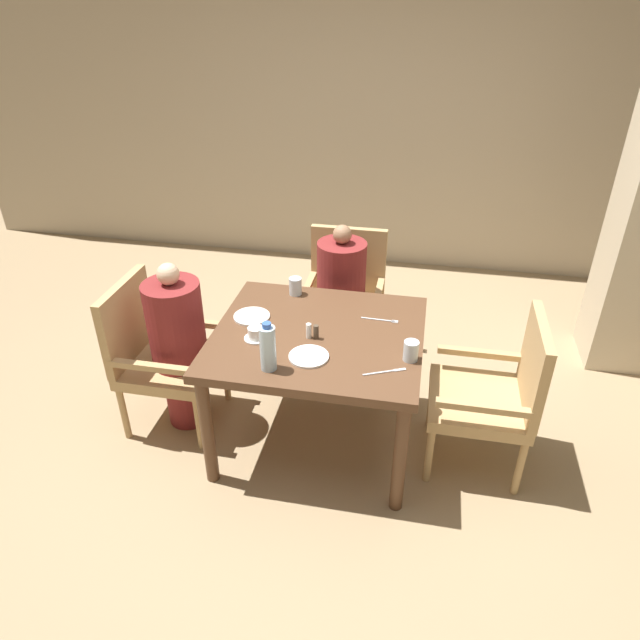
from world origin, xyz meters
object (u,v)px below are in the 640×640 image
at_px(chair_far_side, 344,294).
at_px(glass_tall_mid, 295,286).
at_px(diner_in_far_chair, 341,297).
at_px(water_bottle, 268,348).
at_px(teacup_with_saucer, 256,334).
at_px(chair_right_side, 497,391).
at_px(chair_left_side, 157,351).
at_px(glass_tall_near, 411,351).
at_px(plate_main_right, 252,316).
at_px(diner_in_left_chair, 179,345).
at_px(plate_main_left, 309,356).

distance_m(chair_far_side, glass_tall_mid, 0.63).
distance_m(diner_in_far_chair, water_bottle, 1.19).
distance_m(teacup_with_saucer, glass_tall_mid, 0.53).
xyz_separation_m(chair_right_side, water_bottle, (-1.14, -0.36, 0.36)).
relative_size(chair_left_side, water_bottle, 3.52).
xyz_separation_m(teacup_with_saucer, glass_tall_near, (0.81, -0.03, 0.02)).
bearing_deg(chair_left_side, glass_tall_near, -6.08).
relative_size(chair_far_side, chair_right_side, 1.00).
bearing_deg(glass_tall_mid, chair_left_side, -151.58).
distance_m(chair_left_side, plate_main_right, 0.63).
bearing_deg(glass_tall_near, diner_in_left_chair, 173.26).
bearing_deg(diner_in_left_chair, diner_in_far_chair, 43.12).
bearing_deg(teacup_with_saucer, diner_in_far_chair, 70.79).
bearing_deg(water_bottle, diner_in_far_chair, 81.42).
height_order(diner_in_left_chair, plate_main_left, diner_in_left_chair).
bearing_deg(chair_far_side, plate_main_right, -115.64).
bearing_deg(glass_tall_mid, chair_right_side, -18.78).
height_order(chair_left_side, diner_in_far_chair, diner_in_far_chair).
distance_m(plate_main_left, plate_main_right, 0.51).
relative_size(diner_in_left_chair, water_bottle, 4.11).
distance_m(plate_main_right, water_bottle, 0.52).
relative_size(diner_in_left_chair, teacup_with_saucer, 8.56).
bearing_deg(chair_far_side, chair_left_side, -136.59).
relative_size(chair_right_side, glass_tall_mid, 8.65).
distance_m(chair_right_side, glass_tall_mid, 1.29).
relative_size(chair_far_side, teacup_with_saucer, 7.33).
bearing_deg(plate_main_right, chair_right_side, -3.63).
distance_m(diner_in_left_chair, chair_right_side, 1.79).
xyz_separation_m(plate_main_right, teacup_with_saucer, (0.09, -0.21, 0.02)).
bearing_deg(glass_tall_near, chair_left_side, 173.92).
bearing_deg(glass_tall_near, plate_main_left, -170.80).
bearing_deg(plate_main_left, glass_tall_near, 9.20).
relative_size(diner_in_far_chair, plate_main_right, 5.15).
distance_m(plate_main_left, water_bottle, 0.24).
distance_m(chair_right_side, plate_main_left, 1.03).
bearing_deg(chair_far_side, diner_in_far_chair, -90.00).
relative_size(chair_right_side, glass_tall_near, 8.65).
xyz_separation_m(chair_far_side, glass_tall_near, (0.50, -1.07, 0.30)).
height_order(diner_in_left_chair, glass_tall_near, diner_in_left_chair).
bearing_deg(chair_left_side, diner_in_left_chair, 0.00).
bearing_deg(glass_tall_mid, water_bottle, -86.31).
height_order(diner_in_far_chair, glass_tall_near, diner_in_far_chair).
xyz_separation_m(water_bottle, glass_tall_near, (0.67, 0.21, -0.07)).
bearing_deg(plate_main_right, water_bottle, -63.35).
distance_m(diner_in_far_chair, chair_right_side, 1.24).
relative_size(chair_left_side, glass_tall_near, 8.65).
distance_m(chair_left_side, diner_in_far_chair, 1.24).
xyz_separation_m(plate_main_left, glass_tall_near, (0.50, 0.08, 0.05)).
bearing_deg(water_bottle, chair_far_side, 82.38).
bearing_deg(glass_tall_mid, plate_main_right, -119.15).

